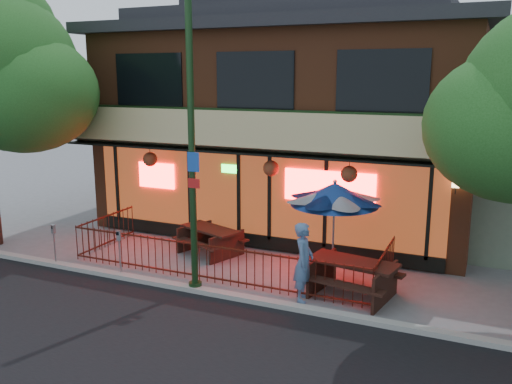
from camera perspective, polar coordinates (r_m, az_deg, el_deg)
ground at (r=13.87m, az=-5.56°, el=-9.63°), size 80.00×80.00×0.00m
curb at (r=13.45m, az=-6.62°, el=-10.11°), size 80.00×0.25×0.12m
restaurant_building at (r=19.40m, az=4.63°, el=9.18°), size 12.96×9.49×8.05m
patio_fence at (r=14.06m, az=-4.61°, el=-6.56°), size 8.44×2.62×1.00m
street_light at (r=12.69m, az=-6.73°, el=3.06°), size 0.43×0.32×7.00m
picnic_table_left at (r=15.93m, az=-4.84°, el=-4.72°), size 2.21×1.96×0.79m
picnic_table_right at (r=13.10m, az=10.14°, el=-8.39°), size 2.30×1.91×0.88m
patio_umbrella at (r=13.91m, az=8.27°, el=-0.21°), size 2.24×2.24×2.56m
pedestrian at (r=12.63m, az=5.04°, el=-7.35°), size 0.53×0.73×1.87m
parking_meter_near at (r=14.46m, az=-14.20°, el=-5.48°), size 0.14×0.13×1.25m
parking_meter_far at (r=15.83m, az=-20.50°, el=-4.56°), size 0.13×0.12×1.17m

